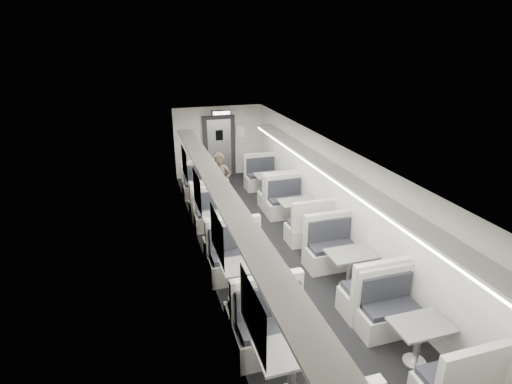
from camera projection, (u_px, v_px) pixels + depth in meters
room at (278, 210)px, 8.29m from camera, size 3.24×12.24×2.64m
booth_left_a at (204, 194)px, 11.36m from camera, size 1.01×2.05×1.10m
booth_left_b at (220, 227)px, 9.43m from camera, size 0.98×1.99×1.06m
booth_left_c at (248, 282)px, 7.24m from camera, size 1.13×2.28×1.22m
booth_left_d at (292, 373)px, 5.29m from camera, size 1.15×2.33×1.25m
booth_right_a at (269, 185)px, 12.01m from camera, size 1.03×2.09×1.12m
booth_right_b at (296, 214)px, 10.07m from camera, size 1.04×2.10×1.13m
booth_right_c at (350, 270)px, 7.66m from camera, size 1.07×2.17×1.16m
booth_right_d at (418, 343)px, 5.87m from camera, size 1.01×2.05×1.10m
passenger at (220, 183)px, 10.83m from camera, size 0.72×0.59×1.69m
window_a at (185, 163)px, 10.86m from camera, size 0.02×1.18×0.84m
window_b at (197, 191)px, 8.90m from camera, size 0.02×1.18×0.84m
window_c at (217, 235)px, 6.94m from camera, size 0.02×1.18×0.84m
window_d at (253, 314)px, 4.98m from camera, size 0.02×1.18×0.84m
luggage_rack_left at (221, 189)px, 7.42m from camera, size 0.46×10.40×0.09m
luggage_rack_right at (341, 177)px, 8.09m from camera, size 0.46×10.40×0.09m
vestibule_door at (219, 147)px, 13.63m from camera, size 1.10×0.13×2.10m
exit_sign at (221, 113)px, 12.74m from camera, size 0.62×0.12×0.16m
wall_notice at (240, 132)px, 13.65m from camera, size 0.32×0.02×0.40m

